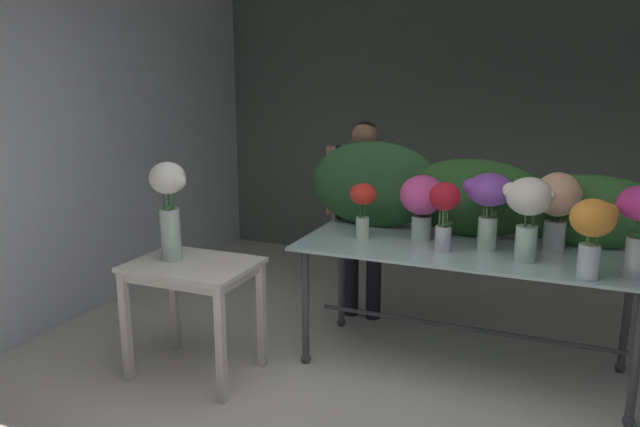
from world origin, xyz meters
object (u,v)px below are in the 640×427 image
vase_violet_lilies (489,199)px  vase_white_roses_tall (169,203)px  display_table_glass (466,266)px  vase_ivory_tulips (528,207)px  side_table_white (193,278)px  vase_sunset_anemones (592,227)px  vase_magenta_snapdragons (640,219)px  vase_scarlet_stock (363,203)px  florist (363,199)px  vase_crimson_roses (444,208)px  vase_peach_peonies (558,202)px  vase_fuchsia_ranunculus (423,199)px

vase_violet_lilies → vase_white_roses_tall: bearing=-157.9°
display_table_glass → vase_ivory_tulips: vase_ivory_tulips is taller
side_table_white → vase_violet_lilies: 1.94m
vase_sunset_anemones → vase_magenta_snapdragons: bearing=26.2°
vase_magenta_snapdragons → vase_scarlet_stock: bearing=172.9°
florist → vase_crimson_roses: 1.06m
vase_violet_lilies → side_table_white: bearing=-156.2°
vase_crimson_roses → vase_sunset_anemones: bearing=-15.3°
vase_sunset_anemones → vase_violet_lilies: 0.69m
vase_sunset_anemones → vase_violet_lilies: size_ratio=0.90×
vase_peach_peonies → vase_violet_lilies: bearing=-160.2°
vase_scarlet_stock → vase_ivory_tulips: bearing=-6.4°
side_table_white → vase_scarlet_stock: vase_scarlet_stock is taller
florist → vase_fuchsia_ranunculus: size_ratio=3.59×
display_table_glass → side_table_white: size_ratio=2.80×
display_table_glass → vase_peach_peonies: (0.52, 0.15, 0.44)m
florist → vase_magenta_snapdragons: size_ratio=3.10×
vase_violet_lilies → vase_white_roses_tall: vase_white_roses_tall is taller
vase_fuchsia_ranunculus → vase_peach_peonies: 0.85m
vase_peach_peonies → vase_white_roses_tall: (-2.27, -0.90, -0.01)m
vase_violet_lilies → vase_fuchsia_ranunculus: bearing=167.1°
side_table_white → vase_magenta_snapdragons: (2.54, 0.52, 0.51)m
vase_scarlet_stock → vase_crimson_roses: size_ratio=0.87×
side_table_white → vase_white_roses_tall: size_ratio=1.23×
vase_peach_peonies → vase_white_roses_tall: 2.44m
display_table_glass → vase_white_roses_tall: bearing=-156.7°
side_table_white → vase_violet_lilies: size_ratio=1.57×
vase_sunset_anemones → vase_magenta_snapdragons: vase_magenta_snapdragons is taller
vase_violet_lilies → vase_crimson_roses: vase_violet_lilies is taller
display_table_glass → vase_fuchsia_ranunculus: size_ratio=4.95×
vase_scarlet_stock → vase_crimson_roses: 0.57m
display_table_glass → vase_ivory_tulips: size_ratio=4.29×
vase_violet_lilies → vase_crimson_roses: 0.29m
vase_scarlet_stock → side_table_white: bearing=-141.2°
side_table_white → vase_magenta_snapdragons: bearing=11.5°
vase_sunset_anemones → vase_crimson_roses: size_ratio=1.01×
vase_violet_lilies → vase_magenta_snapdragons: size_ratio=0.97×
florist → side_table_white: bearing=-117.3°
display_table_glass → side_table_white: 1.77m
display_table_glass → vase_scarlet_stock: size_ratio=5.69×
vase_scarlet_stock → vase_fuchsia_ranunculus: size_ratio=0.87×
side_table_white → florist: bearing=62.7°
vase_ivory_tulips → vase_fuchsia_ranunculus: bearing=159.5°
vase_ivory_tulips → florist: bearing=149.7°
vase_sunset_anemones → vase_white_roses_tall: bearing=-170.7°
side_table_white → vase_ivory_tulips: bearing=17.1°
florist → vase_sunset_anemones: (1.61, -0.94, 0.15)m
vase_fuchsia_ranunculus → display_table_glass: bearing=-17.9°
vase_magenta_snapdragons → vase_white_roses_tall: (-2.69, -0.52, -0.03)m
display_table_glass → vase_magenta_snapdragons: 1.07m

